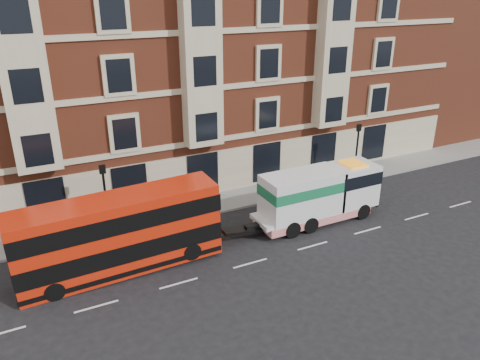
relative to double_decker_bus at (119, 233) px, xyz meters
name	(u,v)px	position (x,y,z in m)	size (l,w,h in m)	color
ground	(250,263)	(6.16, -2.41, -2.18)	(120.00, 120.00, 0.00)	black
sidewalk	(197,207)	(6.16, 5.09, -2.10)	(90.00, 3.00, 0.15)	slate
victorian_terrace	(160,39)	(6.66, 12.59, 7.89)	(45.00, 12.00, 20.40)	brown
filler_east	(472,31)	(38.16, 11.59, 7.25)	(18.00, 10.00, 19.00)	brown
lamp_post_west	(105,195)	(0.16, 3.79, 0.50)	(0.35, 0.15, 4.35)	black
lamp_post_east	(357,149)	(18.16, 3.79, 0.50)	(0.35, 0.15, 4.35)	black
double_decker_bus	(119,233)	(0.00, 0.00, 0.00)	(10.15, 2.33, 4.11)	red
tow_truck	(317,195)	(12.05, 0.00, -0.38)	(8.13, 2.40, 3.39)	silver
pedestrian	(20,231)	(-4.50, 4.93, -1.20)	(0.60, 0.40, 1.65)	black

